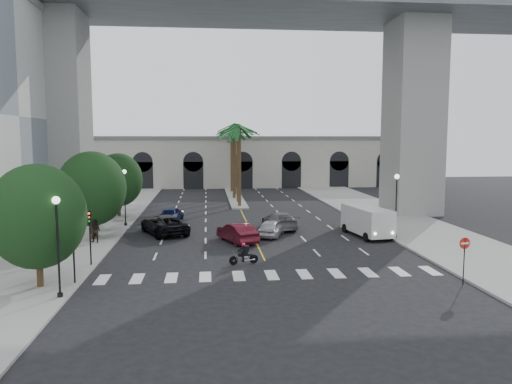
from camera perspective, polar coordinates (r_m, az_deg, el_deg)
The scene contains 30 objects.
ground at distance 32.01m, azimuth 1.45°, elevation -8.74°, with size 140.00×140.00×0.00m, color black.
sidewalk_left at distance 47.74m, azimuth -19.13°, elevation -4.00°, with size 8.00×100.00×0.15m, color gray.
sidewalk_right at distance 50.10m, azimuth 16.55°, elevation -3.44°, with size 8.00×100.00×0.15m, color gray.
median at distance 69.28m, azimuth -2.44°, elevation -0.54°, with size 2.00×24.00×0.20m, color gray.
pier_building at distance 85.87m, azimuth -3.09°, elevation 3.56°, with size 71.00×10.50×8.50m.
bridge at distance 54.16m, azimuth 2.25°, elevation 17.13°, with size 75.00×13.00×26.00m.
palm_a at distance 58.82m, azimuth -1.93°, elevation 7.04°, with size 3.20×3.20×10.30m.
palm_b at distance 62.82m, azimuth -2.08°, elevation 7.24°, with size 3.20×3.20×10.60m.
palm_c at distance 66.79m, azimuth -2.55°, elevation 6.79°, with size 3.20×3.20×10.10m.
palm_d at distance 70.81m, azimuth -2.44°, elevation 7.35°, with size 3.20×3.20×10.90m.
palm_e at distance 74.79m, azimuth -2.81°, elevation 6.94°, with size 3.20×3.20×10.40m.
palm_f at distance 78.80m, azimuth -2.74°, elevation 7.10°, with size 3.20×3.20×10.70m.
street_tree_near at distance 29.47m, azimuth -23.72°, elevation -2.58°, with size 5.20×5.20×6.89m.
street_tree_mid at distance 41.90m, azimuth -18.25°, elevation 0.36°, with size 5.44×5.44×7.21m.
street_tree_far at distance 53.65m, azimuth -15.47°, elevation 1.34°, with size 5.04×5.04×6.68m.
lamp_post_left_near at distance 27.25m, azimuth -21.73°, elevation -4.90°, with size 0.40×0.40×5.35m.
lamp_post_left_far at distance 47.56m, azimuth -14.77°, elevation -0.06°, with size 0.40×0.40×5.35m.
lamp_post_right at distance 41.89m, azimuth 15.73°, elevation -0.92°, with size 0.40×0.40×5.35m.
traffic_signal_near at distance 29.72m, azimuth -20.16°, elevation -5.33°, with size 0.25×0.18×3.65m.
traffic_signal_far at distance 33.54m, azimuth -18.46°, elevation -3.98°, with size 0.25×0.18×3.65m.
motorcycle_rider at distance 32.98m, azimuth -1.32°, elevation -7.14°, with size 1.95×0.64×1.42m.
car_a at distance 42.02m, azimuth 1.75°, elevation -4.13°, with size 1.68×4.19×1.43m, color #BCBBC0.
car_b at distance 39.65m, azimuth -2.17°, elevation -4.66°, with size 1.65×4.73×1.56m, color #51101B.
car_c at distance 43.69m, azimuth -10.46°, elevation -3.66°, with size 2.79×6.06×1.68m, color black.
car_d at distance 45.40m, azimuth 2.70°, elevation -3.27°, with size 2.18×5.35×1.55m, color #5B5B60.
car_e at distance 50.18m, azimuth -9.62°, elevation -2.49°, with size 1.73×4.31×1.47m, color #0D163E.
cargo_van at distance 42.87m, azimuth 12.59°, elevation -3.17°, with size 3.04×6.07×2.48m.
pedestrian_a at distance 34.36m, azimuth -24.52°, elevation -6.60°, with size 0.60×0.39×1.65m, color black.
pedestrian_b at distance 40.64m, azimuth -17.92°, elevation -4.23°, with size 0.92×0.72×1.90m, color black.
do_not_enter_sign at distance 30.46m, azimuth 22.72°, elevation -6.18°, with size 0.67×0.12×2.72m.
Camera 1 is at (-3.84, -30.69, 8.28)m, focal length 35.00 mm.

